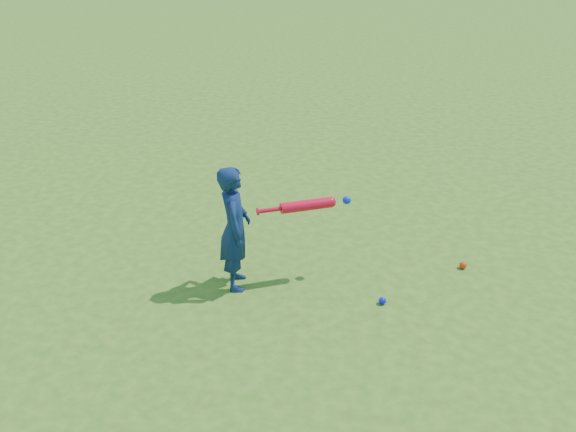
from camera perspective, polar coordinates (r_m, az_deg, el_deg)
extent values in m
plane|color=#376718|center=(6.62, -8.68, -3.32)|extent=(80.00, 80.00, 0.00)
imported|color=#0F2349|center=(5.78, -4.77, -1.09)|extent=(0.36, 0.48, 1.19)
sphere|color=red|center=(6.51, 15.29, -4.23)|extent=(0.07, 0.07, 0.07)
sphere|color=#0D15DD|center=(5.83, 8.39, -7.45)|extent=(0.07, 0.07, 0.07)
cylinder|color=red|center=(5.69, -2.72, 0.40)|extent=(0.04, 0.07, 0.07)
cylinder|color=red|center=(5.71, -1.62, 0.54)|extent=(0.22, 0.12, 0.04)
cylinder|color=red|center=(5.80, 1.61, 0.96)|extent=(0.48, 0.28, 0.10)
sphere|color=red|center=(5.87, 3.81, 1.24)|extent=(0.10, 0.10, 0.10)
sphere|color=#0B2AC6|center=(5.92, 5.24, 1.42)|extent=(0.08, 0.08, 0.08)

